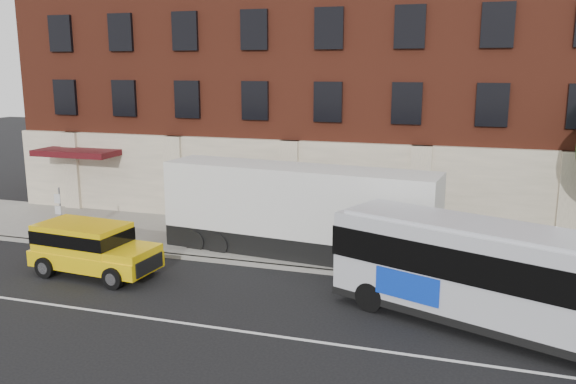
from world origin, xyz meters
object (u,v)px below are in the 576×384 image
(city_bus, at_px, (526,280))
(yellow_suv, at_px, (90,246))
(sign_pole, at_px, (60,212))
(shipping_container, at_px, (298,213))

(city_bus, distance_m, yellow_suv, 14.84)
(sign_pole, bearing_deg, city_bus, -11.31)
(yellow_suv, relative_size, shipping_container, 0.45)
(sign_pole, height_order, city_bus, city_bus)
(sign_pole, height_order, shipping_container, shipping_container)
(city_bus, distance_m, shipping_container, 9.59)
(sign_pole, bearing_deg, shipping_container, 8.17)
(sign_pole, distance_m, city_bus, 18.60)
(shipping_container, bearing_deg, sign_pole, -171.83)
(sign_pole, distance_m, shipping_container, 10.23)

